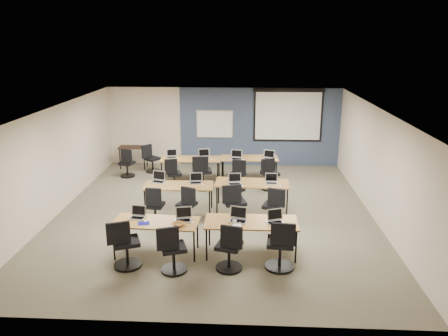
# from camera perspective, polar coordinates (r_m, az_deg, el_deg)

# --- Properties ---
(floor) EXTENTS (8.00, 9.00, 0.02)m
(floor) POSITION_cam_1_polar(r_m,az_deg,el_deg) (11.29, -1.26, -5.92)
(floor) COLOR #6B6354
(floor) RESTS_ON ground
(ceiling) EXTENTS (8.00, 9.00, 0.02)m
(ceiling) POSITION_cam_1_polar(r_m,az_deg,el_deg) (10.54, -1.36, 7.75)
(ceiling) COLOR white
(ceiling) RESTS_ON ground
(wall_back) EXTENTS (8.00, 0.04, 2.70)m
(wall_back) POSITION_cam_1_polar(r_m,az_deg,el_deg) (15.20, -0.06, 5.40)
(wall_back) COLOR beige
(wall_back) RESTS_ON ground
(wall_front) EXTENTS (8.00, 0.04, 2.70)m
(wall_front) POSITION_cam_1_polar(r_m,az_deg,el_deg) (6.65, -4.18, -10.16)
(wall_front) COLOR beige
(wall_front) RESTS_ON ground
(wall_left) EXTENTS (0.04, 9.00, 2.70)m
(wall_left) POSITION_cam_1_polar(r_m,az_deg,el_deg) (11.82, -21.04, 0.91)
(wall_left) COLOR beige
(wall_left) RESTS_ON ground
(wall_right) EXTENTS (0.04, 9.00, 2.70)m
(wall_right) POSITION_cam_1_polar(r_m,az_deg,el_deg) (11.28, 19.41, 0.35)
(wall_right) COLOR beige
(wall_right) RESTS_ON ground
(blue_accent_panel) EXTENTS (5.50, 0.04, 2.70)m
(blue_accent_panel) POSITION_cam_1_polar(r_m,az_deg,el_deg) (15.16, 4.67, 5.32)
(blue_accent_panel) COLOR #3D5977
(blue_accent_panel) RESTS_ON wall_back
(whiteboard) EXTENTS (1.28, 0.03, 0.98)m
(whiteboard) POSITION_cam_1_polar(r_m,az_deg,el_deg) (15.13, -1.22, 5.73)
(whiteboard) COLOR #B1B1B1
(whiteboard) RESTS_ON wall_back
(projector_screen) EXTENTS (2.40, 0.10, 1.82)m
(projector_screen) POSITION_cam_1_polar(r_m,az_deg,el_deg) (15.06, 8.37, 7.19)
(projector_screen) COLOR black
(projector_screen) RESTS_ON wall_back
(training_table_front_left) EXTENTS (1.75, 0.73, 0.73)m
(training_table_front_left) POSITION_cam_1_polar(r_m,az_deg,el_deg) (9.12, -8.87, -7.18)
(training_table_front_left) COLOR olive
(training_table_front_left) RESTS_ON floor
(training_table_front_right) EXTENTS (1.91, 0.79, 0.73)m
(training_table_front_right) POSITION_cam_1_polar(r_m,az_deg,el_deg) (9.03, 3.58, -7.22)
(training_table_front_right) COLOR brown
(training_table_front_right) RESTS_ON floor
(training_table_mid_left) EXTENTS (1.76, 0.73, 0.73)m
(training_table_mid_left) POSITION_cam_1_polar(r_m,az_deg,el_deg) (11.20, -5.96, -2.44)
(training_table_mid_left) COLOR brown
(training_table_mid_left) RESTS_ON floor
(training_table_mid_right) EXTENTS (1.91, 0.79, 0.73)m
(training_table_mid_right) POSITION_cam_1_polar(r_m,az_deg,el_deg) (11.35, 3.68, -2.09)
(training_table_mid_right) COLOR #93633B
(training_table_mid_right) RESTS_ON floor
(training_table_back_left) EXTENTS (1.84, 0.77, 0.73)m
(training_table_back_left) POSITION_cam_1_polar(r_m,az_deg,el_deg) (13.56, -4.38, 1.05)
(training_table_back_left) COLOR brown
(training_table_back_left) RESTS_ON floor
(training_table_back_right) EXTENTS (1.78, 0.74, 0.73)m
(training_table_back_right) POSITION_cam_1_polar(r_m,az_deg,el_deg) (13.66, 3.31, 1.18)
(training_table_back_right) COLOR brown
(training_table_back_right) RESTS_ON floor
(laptop_0) EXTENTS (0.31, 0.27, 0.24)m
(laptop_0) POSITION_cam_1_polar(r_m,az_deg,el_deg) (9.33, -11.19, -6.02)
(laptop_0) COLOR silver
(laptop_0) RESTS_ON training_table_front_left
(mouse_0) EXTENTS (0.07, 0.10, 0.03)m
(mouse_0) POSITION_cam_1_polar(r_m,az_deg,el_deg) (9.13, -10.22, -6.85)
(mouse_0) COLOR white
(mouse_0) RESTS_ON training_table_front_left
(task_chair_0) EXTENTS (0.58, 0.55, 1.03)m
(task_chair_0) POSITION_cam_1_polar(r_m,az_deg,el_deg) (8.83, -12.81, -10.11)
(task_chair_0) COLOR black
(task_chair_0) RESTS_ON floor
(laptop_1) EXTENTS (0.34, 0.29, 0.26)m
(laptop_1) POSITION_cam_1_polar(r_m,az_deg,el_deg) (9.08, -5.34, -6.42)
(laptop_1) COLOR #AAAAB3
(laptop_1) RESTS_ON training_table_front_left
(mouse_1) EXTENTS (0.06, 0.10, 0.03)m
(mouse_1) POSITION_cam_1_polar(r_m,az_deg,el_deg) (8.93, -4.13, -7.16)
(mouse_1) COLOR white
(mouse_1) RESTS_ON training_table_front_left
(task_chair_1) EXTENTS (0.53, 0.52, 1.00)m
(task_chair_1) POSITION_cam_1_polar(r_m,az_deg,el_deg) (8.52, -6.77, -10.94)
(task_chair_1) COLOR black
(task_chair_1) RESTS_ON floor
(laptop_2) EXTENTS (0.36, 0.30, 0.27)m
(laptop_2) POSITION_cam_1_polar(r_m,az_deg,el_deg) (9.02, 1.87, -6.48)
(laptop_2) COLOR #BBBBBE
(laptop_2) RESTS_ON training_table_front_right
(mouse_2) EXTENTS (0.06, 0.09, 0.03)m
(mouse_2) POSITION_cam_1_polar(r_m,az_deg,el_deg) (8.91, 2.08, -7.18)
(mouse_2) COLOR white
(mouse_2) RESTS_ON training_table_front_right
(task_chair_2) EXTENTS (0.53, 0.52, 1.00)m
(task_chair_2) POSITION_cam_1_polar(r_m,az_deg,el_deg) (8.52, 0.73, -10.78)
(task_chair_2) COLOR black
(task_chair_2) RESTS_ON floor
(laptop_3) EXTENTS (0.34, 0.29, 0.25)m
(laptop_3) POSITION_cam_1_polar(r_m,az_deg,el_deg) (9.00, 6.69, -6.68)
(laptop_3) COLOR silver
(laptop_3) RESTS_ON training_table_front_right
(mouse_3) EXTENTS (0.08, 0.10, 0.03)m
(mouse_3) POSITION_cam_1_polar(r_m,az_deg,el_deg) (8.94, 7.89, -7.25)
(mouse_3) COLOR white
(mouse_3) RESTS_ON training_table_front_right
(task_chair_3) EXTENTS (0.57, 0.57, 1.05)m
(task_chair_3) POSITION_cam_1_polar(r_m,az_deg,el_deg) (8.62, 7.41, -10.43)
(task_chair_3) COLOR black
(task_chair_3) RESTS_ON floor
(laptop_4) EXTENTS (0.35, 0.30, 0.27)m
(laptop_4) POSITION_cam_1_polar(r_m,az_deg,el_deg) (11.49, -8.56, -1.46)
(laptop_4) COLOR silver
(laptop_4) RESTS_ON training_table_mid_left
(mouse_4) EXTENTS (0.07, 0.10, 0.03)m
(mouse_4) POSITION_cam_1_polar(r_m,az_deg,el_deg) (11.35, -7.73, -1.94)
(mouse_4) COLOR white
(mouse_4) RESTS_ON training_table_mid_left
(task_chair_4) EXTENTS (0.47, 0.47, 0.95)m
(task_chair_4) POSITION_cam_1_polar(r_m,az_deg,el_deg) (10.69, -9.03, -5.21)
(task_chair_4) COLOR black
(task_chair_4) RESTS_ON floor
(laptop_5) EXTENTS (0.32, 0.27, 0.25)m
(laptop_5) POSITION_cam_1_polar(r_m,az_deg,el_deg) (11.30, -3.70, -1.63)
(laptop_5) COLOR #B2B2B3
(laptop_5) RESTS_ON training_table_mid_left
(mouse_5) EXTENTS (0.07, 0.10, 0.04)m
(mouse_5) POSITION_cam_1_polar(r_m,az_deg,el_deg) (11.16, -2.86, -2.12)
(mouse_5) COLOR white
(mouse_5) RESTS_ON training_table_mid_left
(task_chair_5) EXTENTS (0.49, 0.46, 0.95)m
(task_chair_5) POSITION_cam_1_polar(r_m,az_deg,el_deg) (10.65, -4.81, -5.14)
(task_chair_5) COLOR black
(task_chair_5) RESTS_ON floor
(laptop_6) EXTENTS (0.33, 0.28, 0.25)m
(laptop_6) POSITION_cam_1_polar(r_m,az_deg,el_deg) (11.22, 1.40, -1.73)
(laptop_6) COLOR silver
(laptop_6) RESTS_ON training_table_mid_right
(mouse_6) EXTENTS (0.08, 0.11, 0.03)m
(mouse_6) POSITION_cam_1_polar(r_m,az_deg,el_deg) (11.03, 2.39, -2.36)
(mouse_6) COLOR white
(mouse_6) RESTS_ON training_table_mid_right
(task_chair_6) EXTENTS (0.57, 0.57, 1.04)m
(task_chair_6) POSITION_cam_1_polar(r_m,az_deg,el_deg) (10.54, 1.30, -5.08)
(task_chair_6) COLOR black
(task_chair_6) RESTS_ON floor
(laptop_7) EXTENTS (0.32, 0.27, 0.24)m
(laptop_7) POSITION_cam_1_polar(r_m,az_deg,el_deg) (11.31, 6.22, -1.68)
(laptop_7) COLOR silver
(laptop_7) RESTS_ON training_table_mid_right
(mouse_7) EXTENTS (0.08, 0.11, 0.04)m
(mouse_7) POSITION_cam_1_polar(r_m,az_deg,el_deg) (11.10, 7.43, -2.36)
(mouse_7) COLOR white
(mouse_7) RESTS_ON training_table_mid_right
(task_chair_7) EXTENTS (0.52, 0.51, 0.99)m
(task_chair_7) POSITION_cam_1_polar(r_m,az_deg,el_deg) (10.50, 6.50, -5.42)
(task_chair_7) COLOR black
(task_chair_7) RESTS_ON floor
(laptop_8) EXTENTS (0.32, 0.28, 0.25)m
(laptop_8) POSITION_cam_1_polar(r_m,az_deg,el_deg) (13.74, -6.89, 1.64)
(laptop_8) COLOR #AFAFB4
(laptop_8) RESTS_ON training_table_back_left
(mouse_8) EXTENTS (0.07, 0.10, 0.03)m
(mouse_8) POSITION_cam_1_polar(r_m,az_deg,el_deg) (13.60, -6.09, 1.29)
(mouse_8) COLOR white
(mouse_8) RESTS_ON training_table_back_left
(task_chair_8) EXTENTS (0.47, 0.46, 0.95)m
(task_chair_8) POSITION_cam_1_polar(r_m,az_deg,el_deg) (13.04, -6.62, -1.04)
(task_chair_8) COLOR black
(task_chair_8) RESTS_ON floor
(laptop_9) EXTENTS (0.35, 0.30, 0.27)m
(laptop_9) POSITION_cam_1_polar(r_m,az_deg,el_deg) (13.61, -2.66, 1.62)
(laptop_9) COLOR #B7B6C2
(laptop_9) RESTS_ON training_table_back_left
(mouse_9) EXTENTS (0.07, 0.10, 0.04)m
(mouse_9) POSITION_cam_1_polar(r_m,az_deg,el_deg) (13.41, -1.63, 1.16)
(mouse_9) COLOR white
(mouse_9) RESTS_ON training_table_back_left
(task_chair_9) EXTENTS (0.57, 0.57, 1.05)m
(task_chair_9) POSITION_cam_1_polar(r_m,az_deg,el_deg) (12.89, -2.87, -0.93)
(task_chair_9) COLOR black
(task_chair_9) RESTS_ON floor
(laptop_10) EXTENTS (0.35, 0.29, 0.26)m
(laptop_10) POSITION_cam_1_polar(r_m,az_deg,el_deg) (13.50, 1.64, 1.50)
(laptop_10) COLOR silver
(laptop_10) RESTS_ON training_table_back_right
(mouse_10) EXTENTS (0.06, 0.10, 0.03)m
(mouse_10) POSITION_cam_1_polar(r_m,az_deg,el_deg) (13.39, 2.58, 1.13)
(mouse_10) COLOR white
(mouse_10) RESTS_ON training_table_back_right
(task_chair_10) EXTENTS (0.50, 0.50, 0.98)m
(task_chair_10) POSITION_cam_1_polar(r_m,az_deg,el_deg) (12.76, 1.81, -1.25)
(task_chair_10) COLOR black
(task_chair_10) RESTS_ON floor
(laptop_11) EXTENTS (0.35, 0.29, 0.26)m
(laptop_11) POSITION_cam_1_polar(r_m,az_deg,el_deg) (13.53, 5.92, 1.45)
(laptop_11) COLOR #BEBEC0
(laptop_11) RESTS_ON training_table_back_right
(mouse_11) EXTENTS (0.07, 0.10, 0.03)m
(mouse_11) POSITION_cam_1_polar(r_m,az_deg,el_deg) (13.41, 6.83, 1.05)
(mouse_11) COLOR white
(mouse_11) RESTS_ON training_table_back_right
(task_chair_11) EXTENTS (0.54, 0.51, 0.99)m
(task_chair_11) POSITION_cam_1_polar(r_m,az_deg,el_deg) (12.91, 5.93, -1.10)
(task_chair_11) COLOR black
(task_chair_11) RESTS_ON floor
(blue_mousepad) EXTENTS (0.27, 0.24, 0.01)m
(blue_mousepad) POSITION_cam_1_polar(r_m,az_deg,el_deg) (9.06, -10.44, -7.11)
(blue_mousepad) COLOR #0E0C7C
(blue_mousepad) RESTS_ON training_table_front_left
(snack_bowl) EXTENTS (0.35, 0.35, 0.06)m
(snack_bowl) POSITION_cam_1_polar(r_m,az_deg,el_deg) (8.84, -5.96, -7.30)
(snack_bowl) COLOR brown
(snack_bowl) RESTS_ON training_table_front_left
(snack_plate) EXTENTS (0.20, 0.20, 0.01)m
(snack_plate) POSITION_cam_1_polar(r_m,az_deg,el_deg) (8.81, 1.69, -7.49)
(snack_plate) COLOR white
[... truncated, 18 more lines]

